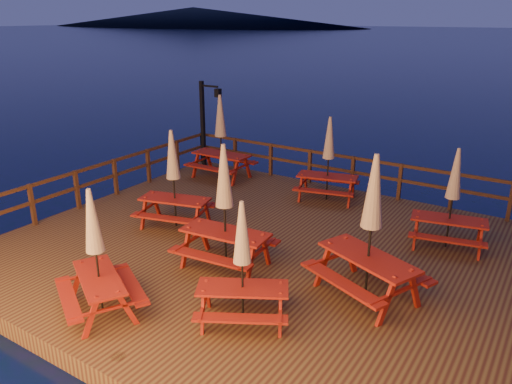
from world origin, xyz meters
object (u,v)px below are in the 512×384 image
picnic_table_0 (328,158)px  picnic_table_2 (174,178)px  picnic_table_1 (225,205)px  lamp_post (206,116)px

picnic_table_0 → picnic_table_2: 4.56m
picnic_table_0 → picnic_table_1: (-0.05, -4.93, 0.13)m
lamp_post → picnic_table_0: lamp_post is taller
lamp_post → picnic_table_1: size_ratio=1.11×
picnic_table_0 → picnic_table_2: bearing=-135.7°
lamp_post → picnic_table_2: bearing=-60.4°
picnic_table_1 → picnic_table_0: bearing=84.1°
lamp_post → picnic_table_0: bearing=-9.2°
lamp_post → picnic_table_2: size_ratio=1.20×
picnic_table_0 → picnic_table_2: (-2.41, -3.87, 0.03)m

